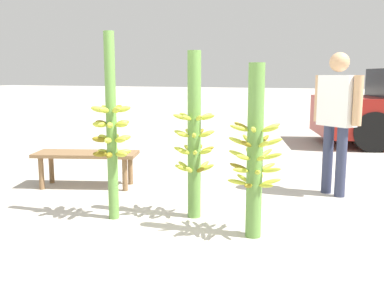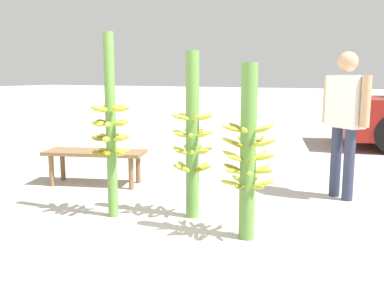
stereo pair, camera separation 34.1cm
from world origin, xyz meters
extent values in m
plane|color=#B2AA9E|center=(0.00, 0.00, 0.00)|extent=(80.00, 80.00, 0.00)
cylinder|color=#5B8C3D|center=(-0.66, 0.06, 0.85)|extent=(0.09, 0.09, 1.69)
ellipsoid|color=#ADB733|center=(-0.76, 0.12, 1.01)|extent=(0.15, 0.12, 0.08)
ellipsoid|color=#ADB733|center=(-0.76, 0.01, 1.01)|extent=(0.15, 0.11, 0.08)
ellipsoid|color=#ADB733|center=(-0.67, -0.05, 1.01)|extent=(0.06, 0.14, 0.08)
ellipsoid|color=#ADB733|center=(-0.57, 0.00, 1.01)|extent=(0.15, 0.12, 0.08)
ellipsoid|color=#ADB733|center=(-0.57, 0.11, 1.01)|extent=(0.15, 0.11, 0.08)
ellipsoid|color=#736414|center=(-0.66, 0.17, 1.01)|extent=(0.06, 0.14, 0.08)
ellipsoid|color=#ADB733|center=(-0.62, -0.04, 0.88)|extent=(0.11, 0.15, 0.07)
ellipsoid|color=#ADB733|center=(-0.56, 0.05, 0.88)|extent=(0.14, 0.06, 0.07)
ellipsoid|color=#ADB733|center=(-0.60, 0.15, 0.88)|extent=(0.12, 0.14, 0.07)
ellipsoid|color=#ADB733|center=(-0.71, 0.16, 0.88)|extent=(0.11, 0.15, 0.07)
ellipsoid|color=#736414|center=(-0.77, 0.07, 0.88)|extent=(0.14, 0.06, 0.07)
ellipsoid|color=#ADB733|center=(-0.73, -0.03, 0.88)|extent=(0.12, 0.14, 0.07)
ellipsoid|color=#ADB733|center=(-0.56, 0.03, 0.75)|extent=(0.15, 0.09, 0.07)
ellipsoid|color=#ADB733|center=(-0.59, 0.14, 0.75)|extent=(0.14, 0.13, 0.07)
ellipsoid|color=#ADB733|center=(-0.69, 0.17, 0.75)|extent=(0.08, 0.15, 0.07)
ellipsoid|color=#ADB733|center=(-0.77, 0.09, 0.75)|extent=(0.15, 0.09, 0.07)
ellipsoid|color=#736414|center=(-0.74, -0.01, 0.75)|extent=(0.14, 0.13, 0.07)
ellipsoid|color=#ADB733|center=(-0.64, -0.04, 0.75)|extent=(0.08, 0.15, 0.07)
ellipsoid|color=#736414|center=(-0.63, -0.04, 0.61)|extent=(0.09, 0.15, 0.06)
ellipsoid|color=#ADB733|center=(-0.56, 0.04, 0.61)|extent=(0.15, 0.08, 0.06)
ellipsoid|color=#ADB733|center=(-0.59, 0.14, 0.61)|extent=(0.13, 0.14, 0.06)
ellipsoid|color=#ADB733|center=(-0.70, 0.17, 0.61)|extent=(0.09, 0.15, 0.06)
ellipsoid|color=#ADB733|center=(-0.77, 0.09, 0.61)|extent=(0.15, 0.08, 0.06)
ellipsoid|color=#736414|center=(-0.74, -0.02, 0.61)|extent=(0.13, 0.14, 0.06)
cylinder|color=#5B8C3D|center=(0.01, 0.37, 0.77)|extent=(0.12, 0.12, 1.53)
ellipsoid|color=#ADB733|center=(0.14, 0.37, 0.94)|extent=(0.15, 0.04, 0.08)
ellipsoid|color=#ADB733|center=(0.09, 0.47, 0.94)|extent=(0.12, 0.14, 0.08)
ellipsoid|color=#ADB733|center=(-0.02, 0.49, 0.94)|extent=(0.07, 0.15, 0.08)
ellipsoid|color=#ADB733|center=(-0.10, 0.42, 0.94)|extent=(0.15, 0.10, 0.08)
ellipsoid|color=#ADB733|center=(-0.10, 0.31, 0.94)|extent=(0.15, 0.10, 0.08)
ellipsoid|color=#ADB733|center=(-0.01, 0.25, 0.94)|extent=(0.07, 0.15, 0.08)
ellipsoid|color=#ADB733|center=(0.09, 0.27, 0.94)|extent=(0.12, 0.14, 0.08)
ellipsoid|color=#ADB733|center=(0.12, 0.44, 0.79)|extent=(0.14, 0.11, 0.08)
ellipsoid|color=#736414|center=(0.03, 0.49, 0.79)|extent=(0.05, 0.15, 0.08)
ellipsoid|color=#ADB733|center=(-0.07, 0.46, 0.79)|extent=(0.13, 0.13, 0.08)
ellipsoid|color=#ADB733|center=(-0.11, 0.35, 0.79)|extent=(0.15, 0.06, 0.08)
ellipsoid|color=#ADB733|center=(-0.05, 0.26, 0.79)|extent=(0.11, 0.14, 0.08)
ellipsoid|color=#ADB733|center=(0.06, 0.25, 0.79)|extent=(0.09, 0.15, 0.08)
ellipsoid|color=#ADB733|center=(0.13, 0.33, 0.79)|extent=(0.15, 0.08, 0.08)
ellipsoid|color=#ADB733|center=(0.07, 0.26, 0.63)|extent=(0.10, 0.15, 0.08)
ellipsoid|color=#ADB733|center=(0.13, 0.34, 0.63)|extent=(0.15, 0.07, 0.08)
ellipsoid|color=#736414|center=(0.11, 0.44, 0.63)|extent=(0.14, 0.12, 0.08)
ellipsoid|color=#736414|center=(0.02, 0.49, 0.63)|extent=(0.04, 0.15, 0.08)
ellipsoid|color=#ADB733|center=(-0.08, 0.45, 0.63)|extent=(0.14, 0.12, 0.08)
ellipsoid|color=#ADB733|center=(-0.11, 0.34, 0.63)|extent=(0.15, 0.07, 0.08)
ellipsoid|color=#ADB733|center=(-0.04, 0.26, 0.63)|extent=(0.10, 0.15, 0.08)
ellipsoid|color=#736414|center=(0.11, 0.29, 0.47)|extent=(0.13, 0.12, 0.10)
ellipsoid|color=#ADB733|center=(0.13, 0.39, 0.47)|extent=(0.15, 0.07, 0.10)
ellipsoid|color=#ADB733|center=(0.07, 0.48, 0.47)|extent=(0.10, 0.14, 0.10)
ellipsoid|color=#ADB733|center=(-0.03, 0.48, 0.47)|extent=(0.09, 0.15, 0.10)
ellipsoid|color=#ADB733|center=(-0.10, 0.40, 0.47)|extent=(0.15, 0.07, 0.10)
ellipsoid|color=#ADB733|center=(-0.08, 0.30, 0.47)|extent=(0.14, 0.12, 0.10)
ellipsoid|color=#ADB733|center=(0.01, 0.25, 0.47)|extent=(0.04, 0.14, 0.10)
cylinder|color=#5B8C3D|center=(0.64, 0.08, 0.71)|extent=(0.13, 0.13, 1.41)
ellipsoid|color=#736414|center=(0.52, 0.14, 0.90)|extent=(0.17, 0.10, 0.08)
ellipsoid|color=#ADB733|center=(0.53, 0.00, 0.90)|extent=(0.15, 0.13, 0.08)
ellipsoid|color=#ADB733|center=(0.66, -0.05, 0.90)|extent=(0.05, 0.17, 0.08)
ellipsoid|color=#ADB733|center=(0.77, 0.03, 0.90)|extent=(0.17, 0.10, 0.08)
ellipsoid|color=#ADB733|center=(0.75, 0.16, 0.90)|extent=(0.15, 0.13, 0.08)
ellipsoid|color=#ADB733|center=(0.63, 0.22, 0.90)|extent=(0.05, 0.17, 0.08)
ellipsoid|color=#ADB733|center=(0.73, -0.02, 0.79)|extent=(0.14, 0.15, 0.09)
ellipsoid|color=#ADB733|center=(0.78, 0.11, 0.79)|extent=(0.17, 0.07, 0.09)
ellipsoid|color=#736414|center=(0.69, 0.21, 0.79)|extent=(0.09, 0.17, 0.09)
ellipsoid|color=#ADB733|center=(0.55, 0.18, 0.79)|extent=(0.14, 0.15, 0.09)
ellipsoid|color=#ADB733|center=(0.51, 0.06, 0.79)|extent=(0.17, 0.07, 0.09)
ellipsoid|color=#736414|center=(0.60, -0.05, 0.79)|extent=(0.09, 0.17, 0.09)
ellipsoid|color=#ADB733|center=(0.72, -0.03, 0.68)|extent=(0.12, 0.16, 0.08)
ellipsoid|color=#ADB733|center=(0.78, 0.09, 0.68)|extent=(0.17, 0.04, 0.08)
ellipsoid|color=#ADB733|center=(0.71, 0.20, 0.68)|extent=(0.11, 0.16, 0.08)
ellipsoid|color=#ADB733|center=(0.57, 0.20, 0.68)|extent=(0.12, 0.16, 0.08)
ellipsoid|color=#ADB733|center=(0.51, 0.08, 0.68)|extent=(0.17, 0.04, 0.08)
ellipsoid|color=#ADB733|center=(0.58, -0.04, 0.68)|extent=(0.11, 0.16, 0.08)
ellipsoid|color=#ADB733|center=(0.56, -0.03, 0.57)|extent=(0.13, 0.15, 0.07)
ellipsoid|color=#ADB733|center=(0.70, -0.05, 0.57)|extent=(0.10, 0.17, 0.07)
ellipsoid|color=#ADB733|center=(0.78, 0.06, 0.57)|extent=(0.17, 0.06, 0.07)
ellipsoid|color=#ADB733|center=(0.73, 0.19, 0.57)|extent=(0.13, 0.15, 0.07)
ellipsoid|color=#ADB733|center=(0.59, 0.21, 0.57)|extent=(0.10, 0.17, 0.07)
ellipsoid|color=#736414|center=(0.50, 0.10, 0.57)|extent=(0.17, 0.06, 0.07)
ellipsoid|color=#ADB733|center=(0.66, 0.22, 0.46)|extent=(0.05, 0.17, 0.07)
ellipsoid|color=#ADB733|center=(0.53, 0.16, 0.46)|extent=(0.16, 0.13, 0.07)
ellipsoid|color=#ADB733|center=(0.52, 0.03, 0.46)|extent=(0.17, 0.10, 0.07)
ellipsoid|color=#736414|center=(0.63, -0.06, 0.46)|extent=(0.05, 0.17, 0.07)
ellipsoid|color=#ADB733|center=(0.75, 0.00, 0.46)|extent=(0.16, 0.13, 0.07)
ellipsoid|color=#ADB733|center=(0.77, 0.14, 0.46)|extent=(0.17, 0.10, 0.07)
cylinder|color=#2D334C|center=(1.11, 1.68, 0.38)|extent=(0.16, 0.16, 0.77)
cylinder|color=#2D334C|center=(1.26, 1.57, 0.38)|extent=(0.16, 0.16, 0.77)
cube|color=white|center=(1.19, 1.62, 1.04)|extent=(0.43, 0.38, 0.54)
cylinder|color=tan|center=(0.98, 1.77, 1.05)|extent=(0.13, 0.13, 0.52)
cylinder|color=tan|center=(1.39, 1.48, 1.05)|extent=(0.13, 0.13, 0.52)
sphere|color=tan|center=(1.19, 1.62, 1.45)|extent=(0.21, 0.21, 0.21)
cube|color=brown|center=(-1.56, 0.93, 0.40)|extent=(1.26, 0.75, 0.04)
cylinder|color=brown|center=(-2.07, 0.93, 0.19)|extent=(0.06, 0.06, 0.38)
cylinder|color=brown|center=(-1.14, 1.22, 0.19)|extent=(0.06, 0.06, 0.38)
cylinder|color=brown|center=(-1.98, 0.64, 0.19)|extent=(0.06, 0.06, 0.38)
cylinder|color=brown|center=(-1.05, 0.93, 0.19)|extent=(0.06, 0.06, 0.38)
cylinder|color=black|center=(1.67, 4.67, 0.35)|extent=(0.73, 0.39, 0.70)
cylinder|color=black|center=(1.23, 6.18, 0.35)|extent=(0.73, 0.39, 0.70)
camera|label=1|loc=(1.38, -3.24, 1.32)|focal=40.00mm
camera|label=2|loc=(1.69, -3.10, 1.32)|focal=40.00mm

